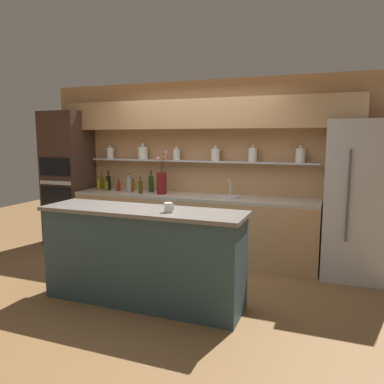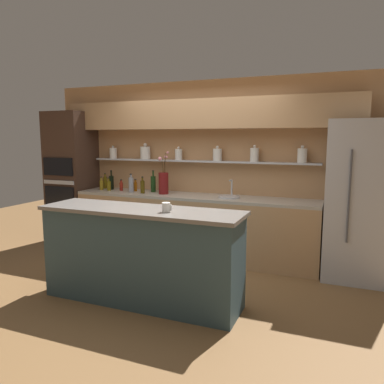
# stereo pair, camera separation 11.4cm
# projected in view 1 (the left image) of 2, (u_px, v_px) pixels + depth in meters

# --- Properties ---
(ground_plane) EXTENTS (12.00, 12.00, 0.00)m
(ground_plane) POSITION_uv_depth(u_px,v_px,m) (160.00, 287.00, 4.43)
(ground_plane) COLOR brown
(back_wall_unit) EXTENTS (5.20, 0.44, 2.60)m
(back_wall_unit) POSITION_uv_depth(u_px,v_px,m) (203.00, 151.00, 5.62)
(back_wall_unit) COLOR tan
(back_wall_unit) RESTS_ON ground_plane
(back_counter_unit) EXTENTS (3.64, 0.62, 0.92)m
(back_counter_unit) POSITION_uv_depth(u_px,v_px,m) (191.00, 226.00, 5.54)
(back_counter_unit) COLOR tan
(back_counter_unit) RESTS_ON ground_plane
(island_counter) EXTENTS (2.20, 0.61, 1.02)m
(island_counter) POSITION_uv_depth(u_px,v_px,m) (143.00, 256.00, 3.97)
(island_counter) COLOR #334C56
(island_counter) RESTS_ON ground_plane
(refrigerator) EXTENTS (0.84, 0.73, 1.97)m
(refrigerator) POSITION_uv_depth(u_px,v_px,m) (360.00, 200.00, 4.63)
(refrigerator) COLOR #B7B7BC
(refrigerator) RESTS_ON ground_plane
(oven_tower) EXTENTS (0.67, 0.64, 2.17)m
(oven_tower) POSITION_uv_depth(u_px,v_px,m) (68.00, 178.00, 6.21)
(oven_tower) COLOR #3D281E
(oven_tower) RESTS_ON ground_plane
(flower_vase) EXTENTS (0.15, 0.17, 0.64)m
(flower_vase) POSITION_uv_depth(u_px,v_px,m) (162.00, 182.00, 5.58)
(flower_vase) COLOR maroon
(flower_vase) RESTS_ON back_counter_unit
(sink_fixture) EXTENTS (0.30, 0.30, 0.25)m
(sink_fixture) POSITION_uv_depth(u_px,v_px,m) (228.00, 196.00, 5.28)
(sink_fixture) COLOR #B7B7BC
(sink_fixture) RESTS_ON back_counter_unit
(bottle_sauce_0) EXTENTS (0.05, 0.05, 0.18)m
(bottle_sauce_0) POSITION_uv_depth(u_px,v_px,m) (119.00, 186.00, 5.92)
(bottle_sauce_0) COLOR maroon
(bottle_sauce_0) RESTS_ON back_counter_unit
(bottle_wine_1) EXTENTS (0.08, 0.08, 0.34)m
(bottle_wine_1) POSITION_uv_depth(u_px,v_px,m) (151.00, 184.00, 5.78)
(bottle_wine_1) COLOR #193814
(bottle_wine_1) RESTS_ON back_counter_unit
(bottle_oil_2) EXTENTS (0.06, 0.06, 0.21)m
(bottle_oil_2) POSITION_uv_depth(u_px,v_px,m) (106.00, 186.00, 5.91)
(bottle_oil_2) COLOR brown
(bottle_oil_2) RESTS_ON back_counter_unit
(bottle_wine_3) EXTENTS (0.08, 0.08, 0.31)m
(bottle_wine_3) POSITION_uv_depth(u_px,v_px,m) (109.00, 182.00, 6.05)
(bottle_wine_3) COLOR black
(bottle_wine_3) RESTS_ON back_counter_unit
(bottle_oil_4) EXTENTS (0.06, 0.06, 0.21)m
(bottle_oil_4) POSITION_uv_depth(u_px,v_px,m) (99.00, 185.00, 6.02)
(bottle_oil_4) COLOR olive
(bottle_oil_4) RESTS_ON back_counter_unit
(bottle_spirit_5) EXTENTS (0.08, 0.08, 0.29)m
(bottle_spirit_5) POSITION_uv_depth(u_px,v_px,m) (129.00, 185.00, 5.76)
(bottle_spirit_5) COLOR gray
(bottle_spirit_5) RESTS_ON back_counter_unit
(bottle_oil_6) EXTENTS (0.06, 0.06, 0.26)m
(bottle_oil_6) POSITION_uv_depth(u_px,v_px,m) (141.00, 187.00, 5.64)
(bottle_oil_6) COLOR #47380A
(bottle_oil_6) RESTS_ON back_counter_unit
(bottle_sauce_7) EXTENTS (0.05, 0.05, 0.19)m
(bottle_sauce_7) POSITION_uv_depth(u_px,v_px,m) (133.00, 186.00, 5.87)
(bottle_sauce_7) COLOR #9E4C0A
(bottle_sauce_7) RESTS_ON back_counter_unit
(bottle_oil_8) EXTENTS (0.06, 0.06, 0.25)m
(bottle_oil_8) POSITION_uv_depth(u_px,v_px,m) (102.00, 182.00, 6.19)
(bottle_oil_8) COLOR brown
(bottle_oil_8) RESTS_ON back_counter_unit
(coffee_mug) EXTENTS (0.10, 0.08, 0.10)m
(coffee_mug) POSITION_uv_depth(u_px,v_px,m) (168.00, 207.00, 3.71)
(coffee_mug) COLOR silver
(coffee_mug) RESTS_ON island_counter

